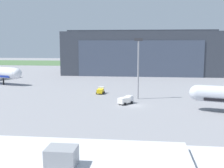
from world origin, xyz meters
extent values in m
plane|color=gray|center=(0.00, 0.00, 0.00)|extent=(440.00, 440.00, 0.00)
cube|color=#496B3F|center=(0.00, 151.64, 0.04)|extent=(440.00, 56.00, 0.08)
cube|color=#383D47|center=(0.39, 80.92, 10.79)|extent=(77.74, 35.31, 21.58)
cube|color=#424C60|center=(0.39, 63.12, 8.63)|extent=(59.08, 0.30, 17.26)
cube|color=#383D47|center=(0.39, 80.92, 22.18)|extent=(77.74, 8.47, 1.20)
sphere|color=white|center=(-45.65, 29.88, 4.66)|extent=(4.13, 4.13, 4.13)
cylinder|color=black|center=(-51.97, 32.01, 1.26)|extent=(0.56, 0.56, 2.51)
sphere|color=silver|center=(14.97, -3.10, 4.26)|extent=(3.70, 3.70, 3.70)
cube|color=silver|center=(-11.35, 17.61, 1.25)|extent=(1.90, 1.22, 1.74)
cube|color=yellow|center=(-11.46, 15.75, 0.96)|extent=(1.98, 2.71, 1.16)
cylinder|color=black|center=(-10.36, 17.37, 0.38)|extent=(0.30, 0.78, 0.76)
cylinder|color=black|center=(-12.37, 17.48, 0.38)|extent=(0.30, 0.78, 0.76)
cylinder|color=black|center=(-10.49, 15.14, 0.38)|extent=(0.30, 0.78, 0.76)
cylinder|color=black|center=(-12.50, 15.25, 0.38)|extent=(0.30, 0.78, 0.76)
cube|color=silver|center=(-1.50, 3.19, 1.21)|extent=(2.22, 2.12, 1.71)
cube|color=white|center=(-2.86, 1.39, 1.09)|extent=(3.41, 3.69, 1.46)
cylinder|color=black|center=(-0.86, 2.38, 0.36)|extent=(0.64, 0.73, 0.72)
cylinder|color=black|center=(-2.45, 3.58, 0.36)|extent=(0.64, 0.73, 0.72)
cylinder|color=black|center=(-2.50, 0.21, 0.36)|extent=(0.64, 0.73, 0.72)
cylinder|color=black|center=(-4.09, 1.42, 0.36)|extent=(0.64, 0.73, 0.72)
cube|color=gray|center=(-3.73, -52.63, 7.85)|extent=(2.19, 1.83, 1.46)
cylinder|color=#99999E|center=(0.62, 9.14, 8.32)|extent=(0.44, 0.44, 16.64)
cube|color=#333338|center=(0.62, 9.14, 17.04)|extent=(2.40, 0.50, 0.80)
camera|label=1|loc=(2.11, -71.80, 16.11)|focal=45.47mm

